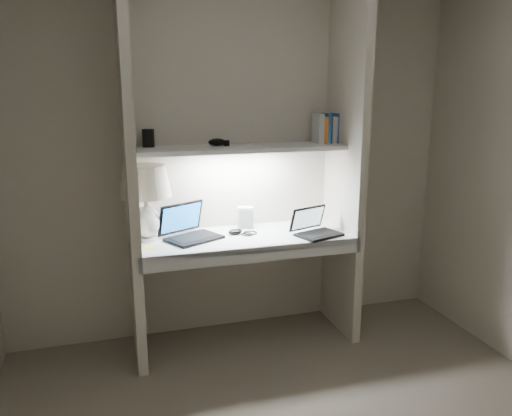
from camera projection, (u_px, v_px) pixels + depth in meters
name	position (u px, v px, depth m)	size (l,w,h in m)	color
back_wall	(234.00, 160.00, 3.52)	(3.20, 0.01, 2.50)	beige
alcove_panel_left	(130.00, 170.00, 3.06)	(0.06, 0.55, 2.50)	beige
alcove_panel_right	(345.00, 161.00, 3.47)	(0.06, 0.55, 2.50)	beige
desk	(245.00, 238.00, 3.38)	(1.40, 0.55, 0.04)	white
desk_apron	(256.00, 254.00, 3.15)	(1.46, 0.03, 0.10)	silver
shelf	(241.00, 148.00, 3.33)	(1.40, 0.36, 0.03)	silver
strip_light	(241.00, 152.00, 3.34)	(0.60, 0.04, 0.01)	white
table_lamp	(145.00, 190.00, 3.19)	(0.34, 0.34, 0.50)	white
laptop_main	(189.00, 230.00, 3.31)	(0.43, 0.42, 0.23)	black
laptop_netbook	(315.00, 228.00, 3.39)	(0.35, 0.33, 0.18)	black
speaker	(245.00, 217.00, 3.54)	(0.11, 0.08, 0.15)	silver
mouse	(235.00, 232.00, 3.40)	(0.10, 0.06, 0.04)	black
cable_coil	(250.00, 233.00, 3.42)	(0.10, 0.10, 0.01)	black
sticky_note	(150.00, 247.00, 3.13)	(0.07, 0.07, 0.00)	#FEFB35
book_row	(328.00, 129.00, 3.51)	(0.20, 0.14, 0.21)	silver
shelf_box	(148.00, 138.00, 3.25)	(0.07, 0.05, 0.12)	black
shelf_gadget	(217.00, 142.00, 3.31)	(0.12, 0.09, 0.05)	black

